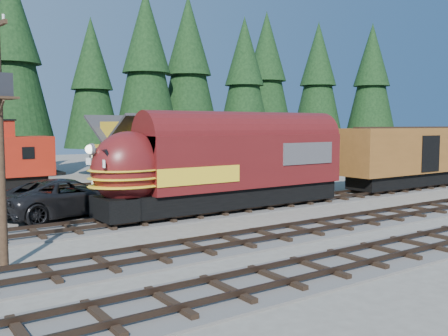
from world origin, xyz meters
TOP-DOWN VIEW (x-y plane):
  - ground at (0.00, 0.00)m, footprint 120.00×120.00m
  - track_siding at (10.00, 4.00)m, footprint 68.00×3.20m
  - track_spur at (-10.00, 18.00)m, footprint 32.00×3.20m
  - depot at (-0.00, 10.50)m, footprint 12.80×7.00m
  - conifer_backdrop at (6.48, 25.03)m, footprint 79.40×21.30m
  - locomotive at (-2.53, 4.00)m, footprint 14.83×2.95m
  - boxcar at (14.27, 4.00)m, footprint 12.98×2.78m
  - utility_pole at (-14.12, -0.51)m, footprint 1.11×2.02m
  - pickup_truck_a at (-9.43, 7.82)m, footprint 7.46×4.61m

SIDE VIEW (x-z plane):
  - ground at x=0.00m, z-range 0.00..0.00m
  - track_siding at x=10.00m, z-range -0.11..0.22m
  - track_spur at x=-10.00m, z-range -0.11..0.22m
  - pickup_truck_a at x=-9.43m, z-range 0.00..1.93m
  - locomotive at x=-2.53m, z-range 0.37..4.40m
  - boxcar at x=14.27m, z-range 0.44..4.52m
  - depot at x=0.00m, z-range 0.31..5.61m
  - utility_pole at x=-14.12m, z-range 0.59..8.84m
  - conifer_backdrop at x=6.48m, z-range 1.46..18.73m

